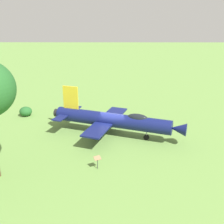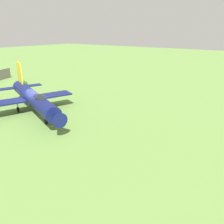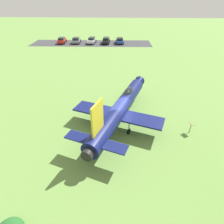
{
  "view_description": "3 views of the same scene",
  "coord_description": "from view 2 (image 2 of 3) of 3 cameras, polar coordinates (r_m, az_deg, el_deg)",
  "views": [
    {
      "loc": [
        0.19,
        -27.47,
        12.6
      ],
      "look_at": [
        0.0,
        0.87,
        2.34
      ],
      "focal_mm": 44.08,
      "sensor_mm": 36.0,
      "label": 1
    },
    {
      "loc": [
        20.67,
        -13.65,
        8.66
      ],
      "look_at": [
        9.22,
        2.02,
        1.5
      ],
      "focal_mm": 35.55,
      "sensor_mm": 36.0,
      "label": 2
    },
    {
      "loc": [
        -15.86,
        0.04,
        11.58
      ],
      "look_at": [
        -0.48,
        0.74,
        1.7
      ],
      "focal_mm": 29.75,
      "sensor_mm": 36.0,
      "label": 3
    }
  ],
  "objects": [
    {
      "name": "display_jet",
      "position": [
        25.38,
        -19.46,
        3.32
      ],
      "size": [
        14.28,
        9.16,
        5.05
      ],
      "rotation": [
        0.0,
        0.0,
        5.94
      ],
      "color": "#111951",
      "rests_on": "ground_plane"
    },
    {
      "name": "ground_plane",
      "position": [
        26.24,
        -19.22,
        -0.2
      ],
      "size": [
        200.0,
        200.0,
        0.0
      ],
      "primitive_type": "plane",
      "color": "#668E42"
    },
    {
      "name": "shrub_near_fence",
      "position": [
        38.18,
        -22.05,
        6.6
      ],
      "size": [
        1.59,
        1.54,
        1.22
      ],
      "color": "#235B26",
      "rests_on": "ground_plane"
    }
  ]
}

